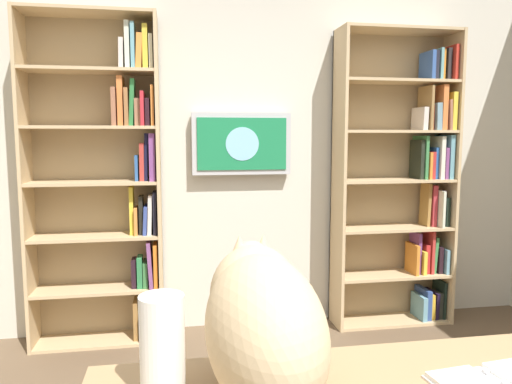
{
  "coord_description": "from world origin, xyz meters",
  "views": [
    {
      "loc": [
        0.54,
        1.26,
        1.4
      ],
      "look_at": [
        0.13,
        -1.16,
        1.12
      ],
      "focal_mm": 33.77,
      "sensor_mm": 36.0,
      "label": 1
    }
  ],
  "objects": [
    {
      "name": "wall_mounted_tv",
      "position": [
        0.06,
        -2.15,
        1.35
      ],
      "size": [
        0.71,
        0.07,
        0.44
      ],
      "color": "#B7B7BC"
    },
    {
      "name": "bookshelf_left",
      "position": [
        -1.17,
        -2.06,
        1.08
      ],
      "size": [
        0.89,
        0.28,
        2.16
      ],
      "color": "tan",
      "rests_on": "ground"
    },
    {
      "name": "paper_towel_roll",
      "position": [
        0.58,
        0.12,
        0.89
      ],
      "size": [
        0.11,
        0.11,
        0.25
      ],
      "primitive_type": "cylinder",
      "color": "white",
      "rests_on": "desk"
    },
    {
      "name": "bookshelf_right",
      "position": [
        0.96,
        -2.06,
        1.1
      ],
      "size": [
        0.87,
        0.28,
        2.2
      ],
      "color": "tan",
      "rests_on": "ground"
    },
    {
      "name": "cat",
      "position": [
        0.34,
        0.14,
        0.96
      ],
      "size": [
        0.3,
        0.69,
        0.37
      ],
      "color": "#D1B284",
      "rests_on": "desk"
    },
    {
      "name": "wall_back",
      "position": [
        0.0,
        -2.23,
        1.35
      ],
      "size": [
        4.52,
        0.06,
        2.7
      ],
      "primitive_type": "cube",
      "color": "beige",
      "rests_on": "ground"
    }
  ]
}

